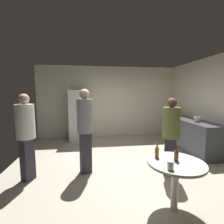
{
  "coord_description": "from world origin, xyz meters",
  "views": [
    {
      "loc": [
        -0.7,
        -3.64,
        1.7
      ],
      "look_at": [
        -0.11,
        0.78,
        1.17
      ],
      "focal_mm": 26.0,
      "sensor_mm": 36.0,
      "label": 1
    }
  ],
  "objects_px": {
    "wine_bottle_on_counter": "(180,113)",
    "beer_bottle_amber": "(157,152)",
    "refrigerator": "(79,115)",
    "kettle": "(197,119)",
    "person_in_olive_shirt": "(171,131)",
    "person_in_gray_shirt": "(85,124)",
    "beer_bottle_brown": "(176,155)",
    "plastic_cup_white": "(171,165)",
    "foreground_table": "(176,169)",
    "person_in_white_shirt": "(26,130)"
  },
  "relations": [
    {
      "from": "kettle",
      "to": "wine_bottle_on_counter",
      "type": "distance_m",
      "value": 1.07
    },
    {
      "from": "kettle",
      "to": "person_in_olive_shirt",
      "type": "relative_size",
      "value": 0.15
    },
    {
      "from": "kettle",
      "to": "plastic_cup_white",
      "type": "relative_size",
      "value": 2.22
    },
    {
      "from": "person_in_white_shirt",
      "to": "person_in_gray_shirt",
      "type": "distance_m",
      "value": 1.13
    },
    {
      "from": "beer_bottle_brown",
      "to": "person_in_white_shirt",
      "type": "distance_m",
      "value": 2.7
    },
    {
      "from": "beer_bottle_amber",
      "to": "person_in_olive_shirt",
      "type": "relative_size",
      "value": 0.14
    },
    {
      "from": "beer_bottle_amber",
      "to": "beer_bottle_brown",
      "type": "relative_size",
      "value": 1.0
    },
    {
      "from": "foreground_table",
      "to": "person_in_white_shirt",
      "type": "xyz_separation_m",
      "value": [
        -2.42,
        1.18,
        0.36
      ]
    },
    {
      "from": "kettle",
      "to": "beer_bottle_brown",
      "type": "xyz_separation_m",
      "value": [
        -1.73,
        -2.0,
        -0.15
      ]
    },
    {
      "from": "person_in_gray_shirt",
      "to": "refrigerator",
      "type": "bearing_deg",
      "value": 166.55
    },
    {
      "from": "person_in_olive_shirt",
      "to": "foreground_table",
      "type": "bearing_deg",
      "value": 3.72
    },
    {
      "from": "kettle",
      "to": "beer_bottle_amber",
      "type": "bearing_deg",
      "value": -136.62
    },
    {
      "from": "person_in_olive_shirt",
      "to": "plastic_cup_white",
      "type": "bearing_deg",
      "value": -0.27
    },
    {
      "from": "beer_bottle_amber",
      "to": "beer_bottle_brown",
      "type": "bearing_deg",
      "value": -35.37
    },
    {
      "from": "refrigerator",
      "to": "person_in_gray_shirt",
      "type": "xyz_separation_m",
      "value": [
        0.28,
        -2.47,
        0.15
      ]
    },
    {
      "from": "beer_bottle_brown",
      "to": "person_in_gray_shirt",
      "type": "xyz_separation_m",
      "value": [
        -1.31,
        1.29,
        0.23
      ]
    },
    {
      "from": "plastic_cup_white",
      "to": "person_in_olive_shirt",
      "type": "height_order",
      "value": "person_in_olive_shirt"
    },
    {
      "from": "person_in_gray_shirt",
      "to": "wine_bottle_on_counter",
      "type": "bearing_deg",
      "value": 99.63
    },
    {
      "from": "person_in_olive_shirt",
      "to": "kettle",
      "type": "bearing_deg",
      "value": 155.5
    },
    {
      "from": "foreground_table",
      "to": "person_in_gray_shirt",
      "type": "xyz_separation_m",
      "value": [
        -1.3,
        1.32,
        0.42
      ]
    },
    {
      "from": "kettle",
      "to": "beer_bottle_brown",
      "type": "relative_size",
      "value": 1.06
    },
    {
      "from": "refrigerator",
      "to": "person_in_olive_shirt",
      "type": "xyz_separation_m",
      "value": [
        2.0,
        -2.81,
        0.03
      ]
    },
    {
      "from": "beer_bottle_brown",
      "to": "plastic_cup_white",
      "type": "distance_m",
      "value": 0.31
    },
    {
      "from": "beer_bottle_amber",
      "to": "person_in_gray_shirt",
      "type": "bearing_deg",
      "value": 133.85
    },
    {
      "from": "wine_bottle_on_counter",
      "to": "beer_bottle_brown",
      "type": "xyz_separation_m",
      "value": [
        -1.83,
        -3.07,
        -0.2
      ]
    },
    {
      "from": "beer_bottle_brown",
      "to": "wine_bottle_on_counter",
      "type": "bearing_deg",
      "value": 59.21
    },
    {
      "from": "foreground_table",
      "to": "plastic_cup_white",
      "type": "height_order",
      "value": "plastic_cup_white"
    },
    {
      "from": "refrigerator",
      "to": "person_in_gray_shirt",
      "type": "relative_size",
      "value": 1.01
    },
    {
      "from": "beer_bottle_amber",
      "to": "person_in_white_shirt",
      "type": "relative_size",
      "value": 0.14
    },
    {
      "from": "wine_bottle_on_counter",
      "to": "plastic_cup_white",
      "type": "relative_size",
      "value": 2.82
    },
    {
      "from": "wine_bottle_on_counter",
      "to": "beer_bottle_amber",
      "type": "relative_size",
      "value": 1.35
    },
    {
      "from": "refrigerator",
      "to": "plastic_cup_white",
      "type": "relative_size",
      "value": 16.36
    },
    {
      "from": "beer_bottle_brown",
      "to": "plastic_cup_white",
      "type": "relative_size",
      "value": 2.09
    },
    {
      "from": "beer_bottle_amber",
      "to": "beer_bottle_brown",
      "type": "distance_m",
      "value": 0.27
    },
    {
      "from": "beer_bottle_amber",
      "to": "plastic_cup_white",
      "type": "distance_m",
      "value": 0.39
    },
    {
      "from": "kettle",
      "to": "person_in_gray_shirt",
      "type": "relative_size",
      "value": 0.14
    },
    {
      "from": "beer_bottle_amber",
      "to": "foreground_table",
      "type": "bearing_deg",
      "value": -41.76
    },
    {
      "from": "wine_bottle_on_counter",
      "to": "foreground_table",
      "type": "xyz_separation_m",
      "value": [
        -1.85,
        -3.1,
        -0.39
      ]
    },
    {
      "from": "beer_bottle_amber",
      "to": "person_in_gray_shirt",
      "type": "height_order",
      "value": "person_in_gray_shirt"
    },
    {
      "from": "person_in_olive_shirt",
      "to": "person_in_gray_shirt",
      "type": "height_order",
      "value": "person_in_gray_shirt"
    },
    {
      "from": "wine_bottle_on_counter",
      "to": "beer_bottle_amber",
      "type": "xyz_separation_m",
      "value": [
        -2.05,
        -2.91,
        -0.2
      ]
    },
    {
      "from": "beer_bottle_brown",
      "to": "person_in_olive_shirt",
      "type": "height_order",
      "value": "person_in_olive_shirt"
    },
    {
      "from": "wine_bottle_on_counter",
      "to": "plastic_cup_white",
      "type": "xyz_separation_m",
      "value": [
        -2.04,
        -3.3,
        -0.23
      ]
    },
    {
      "from": "person_in_white_shirt",
      "to": "person_in_gray_shirt",
      "type": "height_order",
      "value": "person_in_gray_shirt"
    },
    {
      "from": "foreground_table",
      "to": "beer_bottle_amber",
      "type": "bearing_deg",
      "value": 138.24
    },
    {
      "from": "plastic_cup_white",
      "to": "foreground_table",
      "type": "bearing_deg",
      "value": 47.13
    },
    {
      "from": "plastic_cup_white",
      "to": "person_in_white_shirt",
      "type": "xyz_separation_m",
      "value": [
        -2.23,
        1.39,
        0.2
      ]
    },
    {
      "from": "refrigerator",
      "to": "beer_bottle_amber",
      "type": "relative_size",
      "value": 7.83
    },
    {
      "from": "wine_bottle_on_counter",
      "to": "plastic_cup_white",
      "type": "height_order",
      "value": "wine_bottle_on_counter"
    },
    {
      "from": "person_in_olive_shirt",
      "to": "person_in_white_shirt",
      "type": "bearing_deg",
      "value": -66.7
    }
  ]
}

